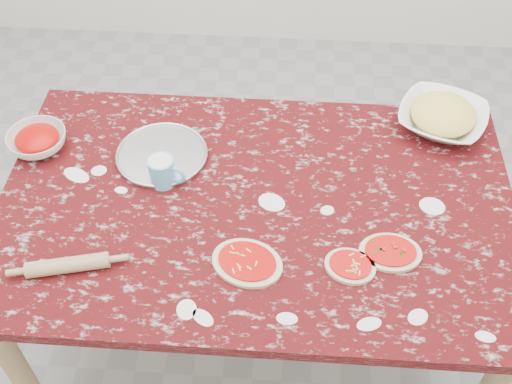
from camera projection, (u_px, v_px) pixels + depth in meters
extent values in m
plane|color=gray|center=(256.00, 327.00, 2.48)|extent=(4.00, 4.00, 0.00)
cube|color=#3E0A0C|center=(256.00, 207.00, 1.94)|extent=(1.60, 1.00, 0.04)
cube|color=#957F54|center=(256.00, 219.00, 1.98)|extent=(1.50, 0.90, 0.08)
cylinder|color=#957F54|center=(20.00, 373.00, 1.97)|extent=(0.07, 0.07, 0.71)
cylinder|color=#957F54|center=(87.00, 180.00, 2.53)|extent=(0.07, 0.07, 0.71)
cylinder|color=#957F54|center=(445.00, 198.00, 2.46)|extent=(0.07, 0.07, 0.71)
cylinder|color=#B2B2B7|center=(162.00, 155.00, 2.06)|extent=(0.32, 0.32, 0.01)
imported|color=white|center=(38.00, 141.00, 2.07)|extent=(0.24, 0.24, 0.06)
imported|color=white|center=(442.00, 119.00, 2.13)|extent=(0.38, 0.38, 0.07)
cylinder|color=#62B9E7|center=(162.00, 171.00, 1.95)|extent=(0.08, 0.08, 0.10)
torus|color=#62B9E7|center=(176.00, 175.00, 1.94)|extent=(0.07, 0.03, 0.07)
cylinder|color=silver|center=(161.00, 164.00, 1.92)|extent=(0.07, 0.07, 0.01)
ellipsoid|color=beige|center=(247.00, 263.00, 1.76)|extent=(0.25, 0.22, 0.01)
ellipsoid|color=red|center=(247.00, 261.00, 1.76)|extent=(0.20, 0.18, 0.00)
ellipsoid|color=beige|center=(350.00, 266.00, 1.76)|extent=(0.17, 0.15, 0.01)
ellipsoid|color=red|center=(350.00, 265.00, 1.75)|extent=(0.14, 0.13, 0.00)
ellipsoid|color=beige|center=(390.00, 253.00, 1.79)|extent=(0.18, 0.14, 0.01)
ellipsoid|color=red|center=(391.00, 251.00, 1.78)|extent=(0.15, 0.11, 0.00)
cylinder|color=tan|center=(68.00, 265.00, 1.74)|extent=(0.23, 0.10, 0.05)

